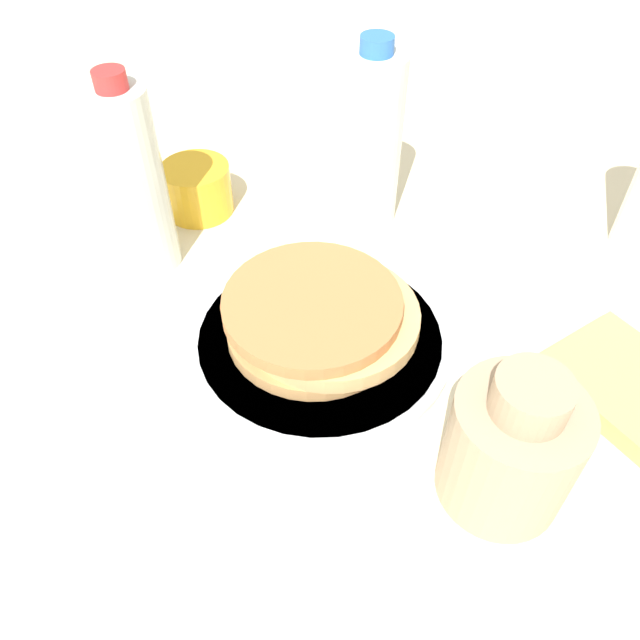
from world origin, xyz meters
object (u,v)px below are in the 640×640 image
plate (320,338)px  juice_glass (197,189)px  cream_jug (511,447)px  water_bottle_far (371,141)px  pancake_stack (319,317)px  water_bottle_near (136,182)px

plate → juice_glass: (-0.26, -0.07, 0.02)m
cream_jug → water_bottle_far: size_ratio=0.63×
pancake_stack → water_bottle_far: 0.23m
pancake_stack → water_bottle_far: bearing=146.0°
plate → water_bottle_far: (-0.18, 0.12, 0.09)m
juice_glass → water_bottle_near: size_ratio=0.37×
juice_glass → cream_jug: cream_jug is taller
pancake_stack → water_bottle_near: water_bottle_near is taller
plate → cream_jug: 0.22m
plate → cream_jug: cream_jug is taller
water_bottle_far → cream_jug: bearing=-5.3°
pancake_stack → water_bottle_near: (-0.18, -0.14, 0.07)m
juice_glass → water_bottle_far: 0.22m
cream_jug → water_bottle_far: bearing=174.7°
cream_jug → water_bottle_far: 0.38m
juice_glass → cream_jug: bearing=19.0°
pancake_stack → juice_glass: (-0.26, -0.07, -0.00)m
plate → juice_glass: juice_glass is taller
plate → water_bottle_near: size_ratio=1.18×
pancake_stack → cream_jug: (0.20, 0.09, 0.02)m
plate → water_bottle_near: 0.25m
juice_glass → water_bottle_far: bearing=68.4°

